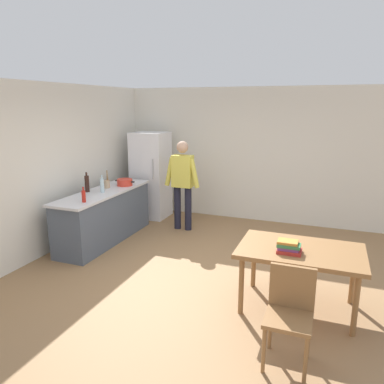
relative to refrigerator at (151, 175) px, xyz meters
name	(u,v)px	position (x,y,z in m)	size (l,w,h in m)	color
ground_plane	(195,278)	(1.90, -2.40, -0.90)	(14.00, 14.00, 0.00)	#936D47
wall_back	(247,155)	(1.90, 0.60, 0.45)	(6.40, 0.12, 2.70)	silver
wall_left	(49,169)	(-0.70, -2.20, 0.45)	(0.12, 5.60, 2.70)	silver
kitchen_counter	(105,216)	(-0.10, -1.60, -0.45)	(0.64, 2.20, 0.90)	#4C5666
refrigerator	(151,175)	(0.00, 0.00, 0.00)	(0.70, 0.67, 1.80)	white
person	(183,180)	(0.95, -0.55, 0.08)	(0.70, 0.22, 1.70)	#1E1E2D
dining_table	(300,255)	(3.30, -2.70, -0.23)	(1.40, 0.90, 0.75)	olive
chair	(290,308)	(3.30, -3.67, -0.37)	(0.42, 0.42, 0.91)	olive
cooking_pot	(125,182)	(0.01, -1.08, 0.06)	(0.40, 0.28, 0.12)	red
utensil_jar	(107,184)	(-0.18, -1.37, 0.08)	(0.11, 0.11, 0.32)	tan
bottle_water_clear	(102,185)	(-0.05, -1.69, 0.13)	(0.07, 0.07, 0.30)	silver
bottle_sauce_red	(84,196)	(0.05, -2.34, 0.10)	(0.06, 0.06, 0.24)	#B22319
bottle_wine_dark	(87,184)	(-0.32, -1.75, 0.15)	(0.08, 0.08, 0.34)	black
book_stack	(289,247)	(3.18, -2.86, -0.09)	(0.27, 0.20, 0.14)	#B22D28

